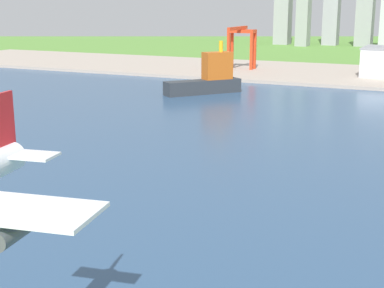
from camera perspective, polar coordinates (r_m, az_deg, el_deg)
ground_plane at (r=292.42m, az=9.57°, el=2.32°), size 2400.00×2400.00×0.00m
water_bay at (r=236.62m, az=5.50°, el=-0.24°), size 840.00×360.00×0.15m
industrial_pier at (r=475.73m, az=16.03°, el=6.51°), size 840.00×140.00×2.50m
container_barge at (r=373.22m, az=1.61°, el=6.46°), size 39.88×47.03×33.20m
port_crane_red at (r=491.90m, az=4.86°, el=10.34°), size 22.90×39.72×35.44m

